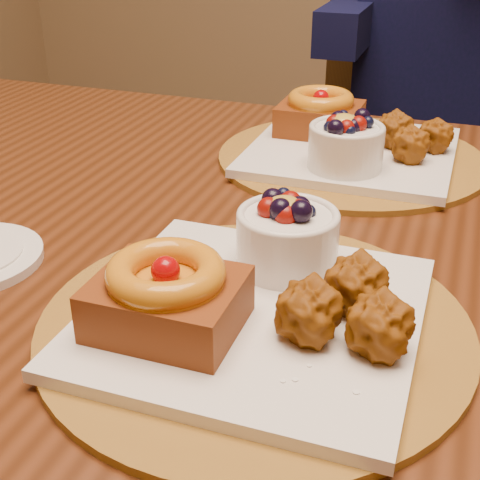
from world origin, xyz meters
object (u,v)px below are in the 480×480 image
Objects in this scene: dining_table at (311,281)px; chair_far at (386,148)px; place_setting_near at (253,296)px; place_setting_far at (349,142)px.

chair_far is at bearing 91.95° from dining_table.
place_setting_near is at bearing -73.17° from chair_far.
chair_far is (-0.03, 0.68, -0.24)m from place_setting_far.
dining_table is at bearing 89.05° from place_setting_near.
place_setting_far is (-0.00, 0.43, 0.00)m from place_setting_near.
place_setting_near is (-0.00, -0.21, 0.11)m from dining_table.
place_setting_near is at bearing -90.00° from place_setting_far.
dining_table is 1.63× the size of chair_far.
place_setting_near and place_setting_far have the same top height.
place_setting_far is at bearing 90.95° from dining_table.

